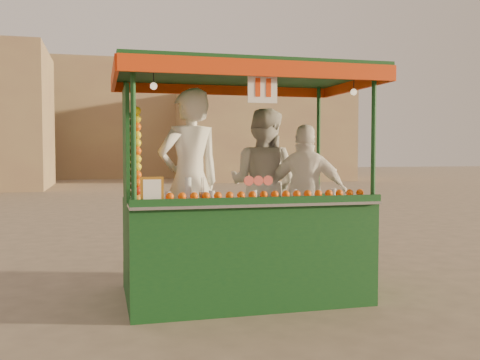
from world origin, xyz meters
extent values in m
plane|color=#6C5E4D|center=(0.00, 0.00, 0.00)|extent=(90.00, 90.00, 0.00)
cube|color=#A0895B|center=(7.00, 24.00, 2.50)|extent=(9.00, 6.00, 5.00)
cube|color=#A0895B|center=(-2.00, 30.00, 3.50)|extent=(14.00, 7.00, 7.00)
cube|color=#103C19|center=(-0.34, 0.21, 0.14)|extent=(2.49, 1.53, 0.29)
cylinder|color=black|center=(-1.20, 0.21, 0.17)|extent=(0.34, 0.10, 0.34)
cylinder|color=black|center=(0.53, 0.21, 0.17)|extent=(0.34, 0.10, 0.34)
cube|color=#103C19|center=(-0.34, -0.42, 0.67)|extent=(2.49, 0.29, 0.77)
cube|color=#103C19|center=(-1.44, 0.30, 0.67)|extent=(0.29, 1.24, 0.77)
cube|color=#103C19|center=(0.77, 0.30, 0.67)|extent=(0.29, 1.24, 0.77)
cube|color=#B2B2B7|center=(-0.34, -0.39, 1.07)|extent=(2.49, 0.44, 0.03)
cylinder|color=#103C19|center=(-1.53, -0.51, 1.72)|extent=(0.05, 0.05, 1.34)
cylinder|color=#103C19|center=(0.86, -0.51, 1.72)|extent=(0.05, 0.05, 1.34)
cylinder|color=#103C19|center=(-1.53, 0.92, 1.72)|extent=(0.05, 0.05, 1.34)
cylinder|color=#103C19|center=(0.86, 0.92, 1.72)|extent=(0.05, 0.05, 1.34)
cube|color=#103C19|center=(-0.34, 0.21, 2.43)|extent=(2.68, 1.72, 0.08)
cube|color=red|center=(-0.34, -0.66, 2.36)|extent=(2.68, 0.04, 0.15)
cube|color=red|center=(-0.34, 1.07, 2.36)|extent=(2.68, 0.04, 0.15)
cube|color=red|center=(-1.68, 0.21, 2.36)|extent=(0.04, 1.72, 0.15)
cube|color=red|center=(1.00, 0.21, 2.36)|extent=(0.04, 1.72, 0.15)
cylinder|color=#E45345|center=(-0.36, -0.51, 1.30)|extent=(0.10, 0.02, 0.10)
cube|color=orange|center=(-1.37, -0.51, 1.22)|extent=(0.21, 0.02, 0.27)
cube|color=white|center=(-0.34, -0.58, 2.18)|extent=(0.29, 0.01, 0.29)
sphere|color=#FFE5B2|center=(-1.34, -0.45, 2.18)|extent=(0.07, 0.07, 0.07)
sphere|color=#FFE5B2|center=(0.67, -0.45, 2.18)|extent=(0.07, 0.07, 0.07)
imported|color=white|center=(-0.91, 0.16, 1.26)|extent=(0.82, 0.66, 1.95)
imported|color=beige|center=(0.07, 0.72, 1.19)|extent=(1.11, 1.08, 1.80)
imported|color=white|center=(0.45, 0.28, 1.09)|extent=(1.01, 0.79, 1.60)
camera|label=1|loc=(-1.83, -5.52, 1.58)|focal=40.70mm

